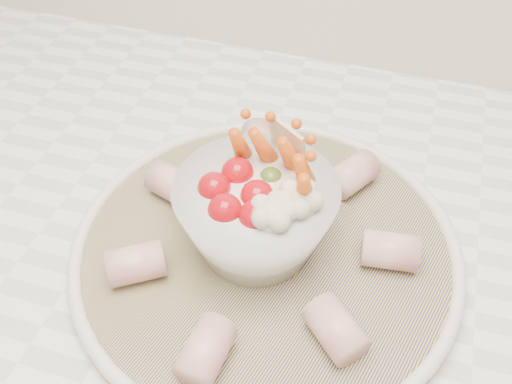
% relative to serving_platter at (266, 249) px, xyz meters
% --- Properties ---
extents(serving_platter, '(0.42, 0.42, 0.02)m').
position_rel_serving_platter_xyz_m(serving_platter, '(0.00, 0.00, 0.00)').
color(serving_platter, navy).
rests_on(serving_platter, kitchen_counter).
extents(veggie_bowl, '(0.14, 0.14, 0.11)m').
position_rel_serving_platter_xyz_m(veggie_bowl, '(-0.01, -0.00, 0.05)').
color(veggie_bowl, silver).
rests_on(veggie_bowl, serving_platter).
extents(cured_meat_rolls, '(0.26, 0.28, 0.03)m').
position_rel_serving_platter_xyz_m(cured_meat_rolls, '(-0.00, 0.00, 0.02)').
color(cured_meat_rolls, '#BF5760').
rests_on(cured_meat_rolls, serving_platter).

